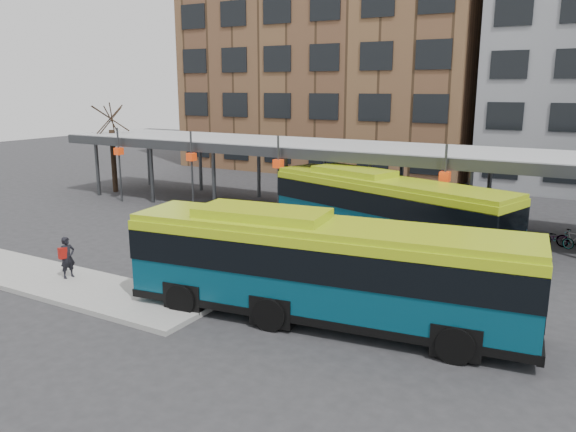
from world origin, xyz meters
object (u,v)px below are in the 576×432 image
at_px(bus_front, 322,266).
at_px(pedestrian, 67,257).
at_px(tree, 113,158).
at_px(bus_rear, 385,207).

distance_m(bus_front, pedestrian, 10.26).
distance_m(tree, bus_front, 26.48).
relative_size(tree, bus_front, 0.43).
xyz_separation_m(tree, bus_front, (23.02, -13.06, -0.59)).
bearing_deg(bus_front, bus_rear, 91.34).
xyz_separation_m(bus_rear, pedestrian, (-8.64, -11.20, -0.79)).
height_order(bus_front, bus_rear, bus_front).
bearing_deg(pedestrian, bus_rear, -27.85).
bearing_deg(bus_rear, tree, -171.25).
bearing_deg(tree, bus_front, -29.57).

